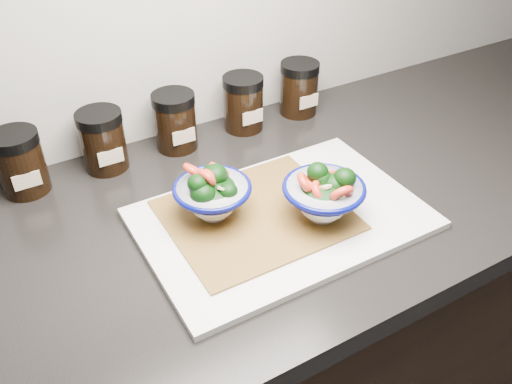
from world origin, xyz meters
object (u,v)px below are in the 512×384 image
spice_jar_a (20,163)px  spice_jar_e (299,88)px  bowl_left (212,194)px  spice_jar_c (175,121)px  bowl_right (324,195)px  spice_jar_d (243,103)px  spice_jar_b (103,140)px  cutting_board (282,218)px

spice_jar_a → spice_jar_e: (0.57, 0.00, 0.00)m
bowl_left → spice_jar_c: size_ratio=1.11×
bowl_left → bowl_right: (0.15, -0.09, 0.00)m
spice_jar_d → bowl_left: bearing=-128.1°
bowl_left → spice_jar_b: bowl_left is taller
spice_jar_a → spice_jar_c: (0.28, 0.00, 0.00)m
spice_jar_e → spice_jar_c: bearing=180.0°
spice_jar_b → spice_jar_e: size_ratio=1.00×
spice_jar_b → spice_jar_d: same height
bowl_left → spice_jar_a: (-0.24, 0.24, -0.00)m
spice_jar_d → spice_jar_e: bearing=0.0°
spice_jar_a → spice_jar_c: size_ratio=1.00×
spice_jar_a → spice_jar_d: bearing=0.0°
spice_jar_d → cutting_board: bearing=-107.6°
cutting_board → spice_jar_c: (-0.05, 0.30, 0.05)m
bowl_right → spice_jar_b: bearing=126.8°
spice_jar_d → spice_jar_a: bearing=180.0°
cutting_board → bowl_left: bowl_left is taller
spice_jar_a → bowl_right: bearing=-40.3°
spice_jar_c → spice_jar_e: same height
spice_jar_a → spice_jar_d: (0.43, 0.00, 0.00)m
bowl_right → spice_jar_e: size_ratio=1.16×
cutting_board → spice_jar_d: size_ratio=3.98×
bowl_left → bowl_right: size_ratio=0.95×
spice_jar_b → spice_jar_d: (0.29, 0.00, 0.00)m
spice_jar_c → cutting_board: bearing=-79.5°
spice_jar_e → cutting_board: bearing=-127.7°
cutting_board → bowl_right: bearing=-34.4°
spice_jar_b → spice_jar_c: (0.14, 0.00, 0.00)m
bowl_left → spice_jar_c: bowl_left is taller
bowl_right → spice_jar_c: (-0.11, 0.33, -0.00)m
bowl_right → spice_jar_b: spice_jar_b is taller
bowl_left → spice_jar_e: size_ratio=1.11×
bowl_left → bowl_right: bowl_left is taller
spice_jar_a → spice_jar_d: 0.43m
spice_jar_c → spice_jar_d: 0.15m
bowl_right → spice_jar_a: bearing=139.7°
spice_jar_b → spice_jar_e: bearing=0.0°
cutting_board → spice_jar_b: bearing=123.4°
bowl_left → spice_jar_b: 0.26m
bowl_left → spice_jar_e: bowl_left is taller
cutting_board → spice_jar_e: spice_jar_e is taller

